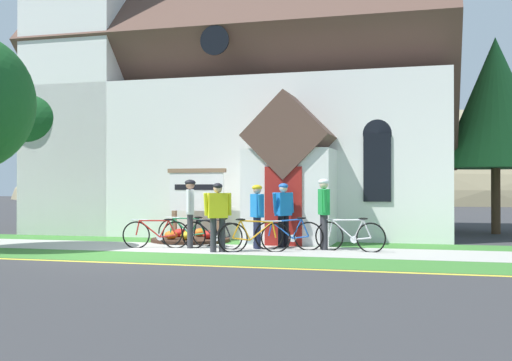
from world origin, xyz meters
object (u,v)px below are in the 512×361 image
object	(u,v)px
cyclist_in_white_jersey	(190,208)
cyclist_in_green_jersey	(218,212)
cyclist_in_blue_jersey	(283,210)
roadside_conifer	(495,103)
bicycle_red	(156,234)
church_sign	(197,193)
bicycle_silver	(350,236)
yard_deciduous_tree	(52,123)
bicycle_orange	(289,235)
bicycle_blue	(212,234)
cyclist_in_orange_jersey	(257,212)
bicycle_green	(188,232)
cyclist_in_red_jersey	(324,208)
bicycle_yellow	(254,237)

from	to	relation	value
cyclist_in_white_jersey	cyclist_in_green_jersey	bearing A→B (deg)	-37.54
cyclist_in_blue_jersey	roadside_conifer	world-z (taller)	roadside_conifer
cyclist_in_blue_jersey	bicycle_red	bearing A→B (deg)	-162.24
church_sign	roadside_conifer	world-z (taller)	roadside_conifer
bicycle_silver	cyclist_in_green_jersey	xyz separation A→B (m)	(-3.04, -1.00, 0.59)
church_sign	cyclist_in_white_jersey	size ratio (longest dim) A/B	1.20
bicycle_red	roadside_conifer	size ratio (longest dim) A/B	0.25
cyclist_in_green_jersey	yard_deciduous_tree	bearing A→B (deg)	147.04
cyclist_in_white_jersey	yard_deciduous_tree	distance (m)	8.46
bicycle_orange	bicycle_blue	bearing A→B (deg)	-172.98
cyclist_in_orange_jersey	roadside_conifer	distance (m)	10.02
cyclist_in_orange_jersey	cyclist_in_blue_jersey	xyz separation A→B (m)	(0.55, 0.56, 0.03)
bicycle_orange	cyclist_in_orange_jersey	size ratio (longest dim) A/B	1.06
cyclist_in_green_jersey	cyclist_in_blue_jersey	world-z (taller)	cyclist_in_blue_jersey
bicycle_silver	cyclist_in_blue_jersey	world-z (taller)	cyclist_in_blue_jersey
bicycle_silver	cyclist_in_blue_jersey	distance (m)	1.96
bicycle_green	bicycle_silver	bearing A→B (deg)	-4.80
roadside_conifer	bicycle_red	bearing A→B (deg)	-140.08
bicycle_silver	cyclist_in_green_jersey	bearing A→B (deg)	-161.86
cyclist_in_green_jersey	cyclist_in_orange_jersey	world-z (taller)	cyclist_in_green_jersey
cyclist_in_green_jersey	church_sign	bearing A→B (deg)	118.90
bicycle_red	roadside_conifer	distance (m)	12.23
cyclist_in_red_jersey	roadside_conifer	size ratio (longest dim) A/B	0.27
bicycle_red	cyclist_in_green_jersey	world-z (taller)	cyclist_in_green_jersey
bicycle_red	bicycle_green	bearing A→B (deg)	55.46
church_sign	yard_deciduous_tree	distance (m)	6.85
bicycle_yellow	bicycle_red	bearing A→B (deg)	172.60
church_sign	cyclist_in_orange_jersey	distance (m)	3.17
yard_deciduous_tree	cyclist_in_blue_jersey	bearing A→B (deg)	-21.07
bicycle_green	cyclist_in_orange_jersey	bearing A→B (deg)	-10.21
cyclist_in_red_jersey	cyclist_in_orange_jersey	distance (m)	1.68
cyclist_in_green_jersey	cyclist_in_red_jersey	bearing A→B (deg)	27.63
church_sign	cyclist_in_blue_jersey	xyz separation A→B (m)	(2.93, -1.48, -0.41)
cyclist_in_red_jersey	roadside_conifer	distance (m)	8.85
bicycle_yellow	cyclist_in_blue_jersey	world-z (taller)	cyclist_in_blue_jersey
bicycle_yellow	cyclist_in_blue_jersey	distance (m)	1.53
cyclist_in_green_jersey	cyclist_in_orange_jersey	bearing A→B (deg)	54.74
bicycle_blue	cyclist_in_red_jersey	world-z (taller)	cyclist_in_red_jersey
bicycle_yellow	cyclist_in_green_jersey	xyz separation A→B (m)	(-0.84, -0.22, 0.59)
bicycle_silver	cyclist_in_red_jersey	world-z (taller)	cyclist_in_red_jersey
bicycle_green	bicycle_blue	size ratio (longest dim) A/B	0.99
bicycle_yellow	bicycle_green	bearing A→B (deg)	151.92
church_sign	cyclist_in_blue_jersey	size ratio (longest dim) A/B	1.26
cyclist_in_orange_jersey	yard_deciduous_tree	distance (m)	9.81
bicycle_blue	bicycle_yellow	bearing A→B (deg)	-22.44
bicycle_red	bicycle_orange	bearing A→B (deg)	6.76
cyclist_in_green_jersey	cyclist_in_white_jersey	distance (m)	1.27
bicycle_yellow	cyclist_in_white_jersey	distance (m)	2.03
bicycle_green	roadside_conifer	size ratio (longest dim) A/B	0.26
bicycle_yellow	yard_deciduous_tree	xyz separation A→B (m)	(-8.62, 4.82, 3.39)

